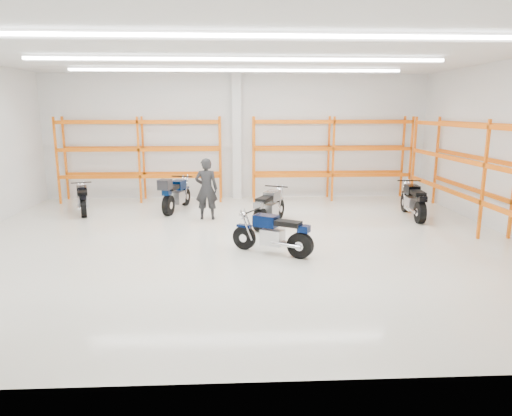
{
  "coord_description": "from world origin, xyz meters",
  "views": [
    {
      "loc": [
        -0.12,
        -10.91,
        3.2
      ],
      "look_at": [
        0.44,
        0.5,
        0.75
      ],
      "focal_mm": 32.0,
      "sensor_mm": 36.0,
      "label": 1
    }
  ],
  "objects_px": {
    "motorcycle_back_a": "(83,200)",
    "motorcycle_back_d": "(414,202)",
    "motorcycle_back_b": "(175,195)",
    "motorcycle_back_c": "(269,208)",
    "structural_column": "(237,137)",
    "motorcycle_main": "(275,235)",
    "standing_man": "(206,189)"
  },
  "relations": [
    {
      "from": "motorcycle_back_a",
      "to": "motorcycle_back_d",
      "type": "relative_size",
      "value": 0.84
    },
    {
      "from": "motorcycle_back_a",
      "to": "motorcycle_back_b",
      "type": "xyz_separation_m",
      "value": [
        2.88,
        0.15,
        0.12
      ]
    },
    {
      "from": "motorcycle_back_c",
      "to": "motorcycle_back_b",
      "type": "bearing_deg",
      "value": 145.82
    },
    {
      "from": "motorcycle_back_a",
      "to": "motorcycle_back_d",
      "type": "bearing_deg",
      "value": -6.33
    },
    {
      "from": "motorcycle_back_c",
      "to": "structural_column",
      "type": "bearing_deg",
      "value": 101.58
    },
    {
      "from": "motorcycle_main",
      "to": "motorcycle_back_c",
      "type": "relative_size",
      "value": 0.9
    },
    {
      "from": "motorcycle_back_b",
      "to": "motorcycle_back_c",
      "type": "height_order",
      "value": "motorcycle_back_b"
    },
    {
      "from": "standing_man",
      "to": "motorcycle_back_c",
      "type": "bearing_deg",
      "value": 157.09
    },
    {
      "from": "motorcycle_main",
      "to": "motorcycle_back_a",
      "type": "bearing_deg",
      "value": 141.77
    },
    {
      "from": "motorcycle_back_d",
      "to": "standing_man",
      "type": "height_order",
      "value": "standing_man"
    },
    {
      "from": "motorcycle_back_c",
      "to": "motorcycle_back_a",
      "type": "bearing_deg",
      "value": 162.55
    },
    {
      "from": "motorcycle_main",
      "to": "motorcycle_back_c",
      "type": "distance_m",
      "value": 2.68
    },
    {
      "from": "motorcycle_main",
      "to": "motorcycle_back_d",
      "type": "height_order",
      "value": "motorcycle_back_d"
    },
    {
      "from": "motorcycle_back_c",
      "to": "standing_man",
      "type": "xyz_separation_m",
      "value": [
        -1.79,
        0.84,
        0.43
      ]
    },
    {
      "from": "motorcycle_back_c",
      "to": "standing_man",
      "type": "distance_m",
      "value": 2.03
    },
    {
      "from": "motorcycle_back_a",
      "to": "motorcycle_back_b",
      "type": "distance_m",
      "value": 2.88
    },
    {
      "from": "motorcycle_main",
      "to": "motorcycle_back_b",
      "type": "distance_m",
      "value": 5.43
    },
    {
      "from": "motorcycle_back_a",
      "to": "structural_column",
      "type": "relative_size",
      "value": 0.41
    },
    {
      "from": "motorcycle_back_a",
      "to": "motorcycle_back_c",
      "type": "distance_m",
      "value": 6.03
    },
    {
      "from": "motorcycle_main",
      "to": "motorcycle_back_d",
      "type": "relative_size",
      "value": 0.82
    },
    {
      "from": "motorcycle_back_b",
      "to": "standing_man",
      "type": "relative_size",
      "value": 1.21
    },
    {
      "from": "motorcycle_back_c",
      "to": "motorcycle_back_d",
      "type": "distance_m",
      "value": 4.5
    },
    {
      "from": "motorcycle_main",
      "to": "standing_man",
      "type": "distance_m",
      "value": 3.96
    },
    {
      "from": "motorcycle_back_d",
      "to": "standing_man",
      "type": "xyz_separation_m",
      "value": [
        -6.24,
        0.16,
        0.42
      ]
    },
    {
      "from": "motorcycle_back_c",
      "to": "standing_man",
      "type": "relative_size",
      "value": 1.08
    },
    {
      "from": "structural_column",
      "to": "motorcycle_back_b",
      "type": "bearing_deg",
      "value": -132.53
    },
    {
      "from": "motorcycle_back_b",
      "to": "motorcycle_back_d",
      "type": "relative_size",
      "value": 1.02
    },
    {
      "from": "motorcycle_main",
      "to": "motorcycle_back_d",
      "type": "bearing_deg",
      "value": 36.73
    },
    {
      "from": "motorcycle_back_d",
      "to": "structural_column",
      "type": "relative_size",
      "value": 0.49
    },
    {
      "from": "motorcycle_back_d",
      "to": "standing_man",
      "type": "relative_size",
      "value": 1.19
    },
    {
      "from": "structural_column",
      "to": "motorcycle_back_c",
      "type": "bearing_deg",
      "value": -78.42
    },
    {
      "from": "standing_man",
      "to": "motorcycle_back_a",
      "type": "bearing_deg",
      "value": -11.41
    }
  ]
}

